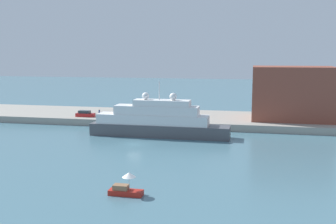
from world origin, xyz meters
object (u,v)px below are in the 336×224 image
(person_figure, at_px, (99,113))
(mooring_bollard, at_px, (178,120))
(small_motorboat, at_px, (126,187))
(large_yacht, at_px, (157,122))
(parked_car, at_px, (85,114))
(harbor_building, at_px, (292,93))

(person_figure, bearing_deg, mooring_bollard, -11.02)
(small_motorboat, height_order, mooring_bollard, small_motorboat)
(small_motorboat, relative_size, mooring_bollard, 5.00)
(large_yacht, bearing_deg, parked_car, 150.82)
(large_yacht, relative_size, person_figure, 16.84)
(harbor_building, bearing_deg, person_figure, -173.43)
(harbor_building, height_order, parked_car, harbor_building)
(harbor_building, xyz_separation_m, person_figure, (-45.64, -5.26, -5.34))
(harbor_building, bearing_deg, small_motorboat, -113.94)
(small_motorboat, relative_size, harbor_building, 0.23)
(mooring_bollard, bearing_deg, parked_car, 173.79)
(parked_car, bearing_deg, person_figure, 24.70)
(harbor_building, relative_size, person_figure, 10.70)
(parked_car, distance_m, person_figure, 3.40)
(small_motorboat, bearing_deg, mooring_bollard, 92.35)
(person_figure, bearing_deg, parked_car, -155.30)
(person_figure, distance_m, mooring_bollard, 20.84)
(harbor_building, height_order, mooring_bollard, harbor_building)
(harbor_building, relative_size, mooring_bollard, 22.10)
(large_yacht, distance_m, parked_car, 23.90)
(large_yacht, height_order, person_figure, large_yacht)
(parked_car, xyz_separation_m, mooring_bollard, (23.53, -2.56, -0.23))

